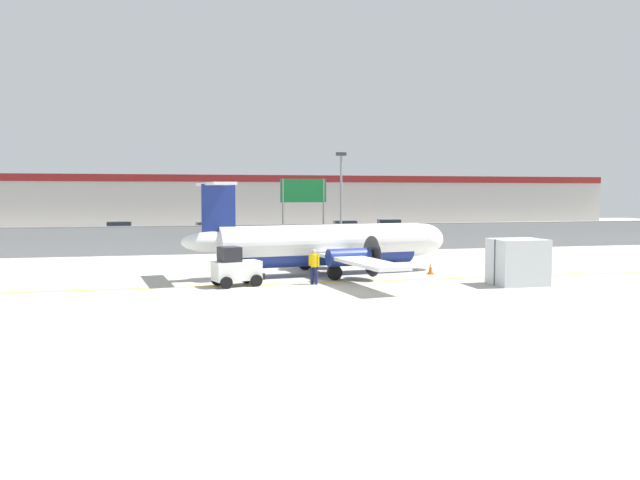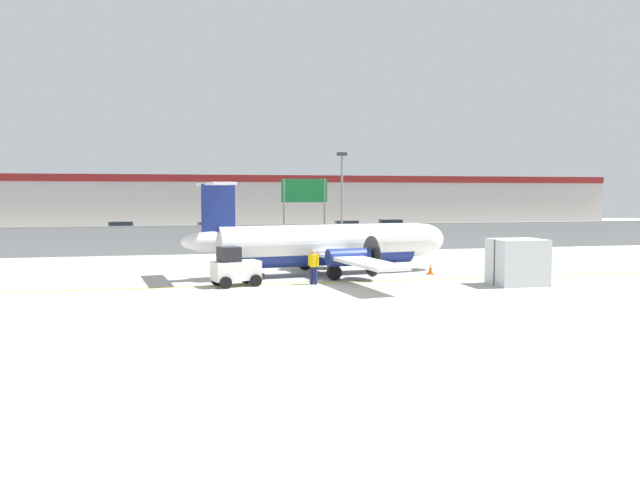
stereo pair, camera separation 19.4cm
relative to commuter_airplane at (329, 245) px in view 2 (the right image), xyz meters
name	(u,v)px [view 2 (the right image)]	position (x,y,z in m)	size (l,w,h in m)	color
ground_plane	(350,282)	(0.40, -3.05, -1.60)	(140.00, 140.00, 0.01)	#ADA89E
perimeter_fence	(294,237)	(0.40, 12.95, -0.49)	(98.00, 0.10, 2.10)	gray
parking_lot_strip	(272,240)	(0.40, 24.45, -1.54)	(98.00, 17.00, 0.12)	#38383A
background_building	(251,203)	(0.40, 42.93, 1.66)	(91.00, 8.10, 6.50)	#BCB7B2
commuter_airplane	(329,245)	(0.00, 0.00, 0.00)	(15.01, 16.06, 4.92)	white
baggage_tug	(235,268)	(-5.31, -3.22, -0.75)	(2.55, 1.92, 1.88)	silver
ground_crew_worker	(313,265)	(-1.57, -3.50, -0.65)	(0.51, 0.47, 1.70)	#191E4C
cargo_container	(517,262)	(7.96, -5.71, -0.50)	(2.44, 2.02, 2.20)	silver
traffic_cone_near_left	(431,269)	(5.41, -1.19, -1.29)	(0.36, 0.36, 0.64)	orange
traffic_cone_near_right	(222,271)	(-5.72, 0.31, -1.29)	(0.36, 0.36, 0.64)	orange
parked_car_0	(120,230)	(-13.56, 29.48, -0.71)	(4.23, 2.07, 1.58)	silver
parked_car_1	(209,231)	(-5.31, 26.43, -0.71)	(4.36, 2.35, 1.58)	black
parked_car_2	(290,234)	(1.32, 20.07, -0.71)	(4.25, 2.10, 1.58)	slate
parked_car_3	(348,229)	(8.21, 26.71, -0.71)	(4.36, 2.37, 1.58)	silver
parked_car_4	(392,227)	(13.42, 28.59, -0.71)	(4.35, 2.33, 1.58)	red
apron_light_pole	(342,195)	(3.35, 10.18, 2.70)	(0.70, 0.30, 7.27)	slate
highway_sign	(304,197)	(1.52, 14.66, 2.54)	(3.60, 0.14, 5.50)	slate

